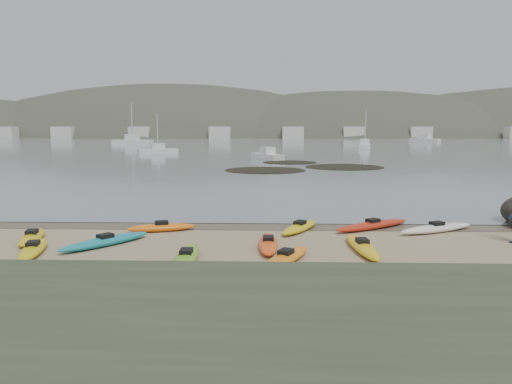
{
  "coord_description": "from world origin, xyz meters",
  "views": [
    {
      "loc": [
        0.71,
        -22.6,
        4.55
      ],
      "look_at": [
        0.0,
        0.0,
        1.5
      ],
      "focal_mm": 35.0,
      "sensor_mm": 36.0,
      "label": 1
    }
  ],
  "objects": [
    {
      "name": "moored_boats",
      "position": [
        -0.19,
        83.55,
        0.55
      ],
      "size": [
        80.87,
        74.87,
        1.29
      ],
      "color": "silver",
      "rests_on": "ground"
    },
    {
      "name": "wet_sand",
      "position": [
        0.0,
        -0.3,
        0.0
      ],
      "size": [
        60.0,
        60.0,
        0.0
      ],
      "primitive_type": "plane",
      "color": "brown",
      "rests_on": "ground"
    },
    {
      "name": "kelp_mats",
      "position": [
        4.12,
        31.32,
        0.03
      ],
      "size": [
        16.82,
        17.89,
        0.04
      ],
      "color": "black",
      "rests_on": "water"
    },
    {
      "name": "ground",
      "position": [
        0.0,
        0.0,
        0.0
      ],
      "size": [
        600.0,
        600.0,
        0.0
      ],
      "primitive_type": "plane",
      "color": "tan",
      "rests_on": "ground"
    },
    {
      "name": "water",
      "position": [
        0.0,
        300.0,
        0.01
      ],
      "size": [
        1200.0,
        1200.0,
        0.0
      ],
      "primitive_type": "plane",
      "color": "slate",
      "rests_on": "ground"
    },
    {
      "name": "far_town",
      "position": [
        6.0,
        145.0,
        2.0
      ],
      "size": [
        199.0,
        5.0,
        4.0
      ],
      "color": "beige",
      "rests_on": "ground"
    },
    {
      "name": "far_hills",
      "position": [
        39.38,
        193.97,
        -15.93
      ],
      "size": [
        550.0,
        135.0,
        80.0
      ],
      "color": "#384235",
      "rests_on": "ground"
    },
    {
      "name": "kayaks",
      "position": [
        0.62,
        -3.65,
        0.17
      ],
      "size": [
        21.85,
        8.96,
        0.34
      ],
      "color": "teal",
      "rests_on": "ground"
    }
  ]
}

